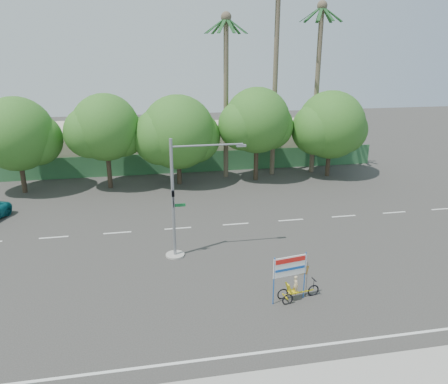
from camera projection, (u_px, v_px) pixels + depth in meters
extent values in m
plane|color=#33302D|center=(230.00, 287.00, 22.40)|extent=(120.00, 120.00, 0.00)
cube|color=#336B3D|center=(186.00, 162.00, 42.10)|extent=(38.00, 0.08, 2.00)
cube|color=beige|center=(83.00, 146.00, 44.23)|extent=(12.00, 8.00, 4.00)
cube|color=beige|center=(255.00, 141.00, 47.42)|extent=(14.00, 8.00, 3.60)
cylinder|color=#473828|center=(22.00, 172.00, 36.16)|extent=(0.40, 0.40, 3.52)
sphere|color=#26591A|center=(16.00, 134.00, 35.14)|extent=(6.00, 6.00, 6.00)
sphere|color=#26591A|center=(36.00, 139.00, 35.83)|extent=(4.32, 4.32, 4.32)
cylinder|color=#473828|center=(109.00, 167.00, 37.34)|extent=(0.40, 0.40, 3.74)
sphere|color=#26591A|center=(105.00, 127.00, 36.25)|extent=(5.60, 5.60, 5.60)
sphere|color=#26591A|center=(122.00, 133.00, 36.94)|extent=(4.03, 4.03, 4.03)
sphere|color=#26591A|center=(90.00, 132.00, 35.91)|extent=(4.26, 4.26, 4.26)
cylinder|color=#473828|center=(179.00, 166.00, 38.46)|extent=(0.40, 0.40, 3.30)
sphere|color=#26591A|center=(178.00, 132.00, 37.50)|extent=(6.40, 6.40, 6.40)
sphere|color=#26591A|center=(194.00, 137.00, 38.19)|extent=(4.61, 4.61, 4.61)
sphere|color=#26591A|center=(161.00, 137.00, 37.11)|extent=(4.86, 4.86, 4.86)
cylinder|color=#473828|center=(256.00, 159.00, 39.58)|extent=(0.40, 0.40, 3.87)
sphere|color=#26591A|center=(257.00, 120.00, 38.45)|extent=(5.80, 5.80, 5.80)
sphere|color=#26591A|center=(270.00, 126.00, 39.16)|extent=(4.18, 4.18, 4.18)
sphere|color=#26591A|center=(243.00, 125.00, 38.11)|extent=(4.41, 4.41, 4.41)
cylinder|color=#473828|center=(328.00, 158.00, 40.87)|extent=(0.40, 0.40, 3.43)
sphere|color=#26591A|center=(331.00, 125.00, 39.87)|extent=(6.20, 6.20, 6.20)
sphere|color=#26591A|center=(343.00, 130.00, 40.56)|extent=(4.46, 4.46, 4.46)
sphere|color=#26591A|center=(317.00, 129.00, 39.49)|extent=(4.71, 4.71, 4.71)
cylinder|color=#70604C|center=(275.00, 83.00, 39.22)|extent=(0.44, 0.44, 17.00)
cylinder|color=#70604C|center=(316.00, 94.00, 40.24)|extent=(0.44, 0.44, 15.00)
sphere|color=#70604C|center=(322.00, 6.00, 37.83)|extent=(0.90, 0.90, 0.90)
cube|color=#1C4C21|center=(332.00, 14.00, 38.21)|extent=(1.91, 0.28, 1.36)
cube|color=#1C4C21|center=(327.00, 14.00, 38.73)|extent=(1.65, 1.44, 1.36)
cube|color=#1C4C21|center=(319.00, 14.00, 38.94)|extent=(0.61, 1.93, 1.36)
cube|color=#1C4C21|center=(313.00, 14.00, 38.72)|extent=(1.20, 1.80, 1.36)
cube|color=#1C4C21|center=(311.00, 14.00, 38.19)|extent=(1.89, 0.92, 1.36)
cube|color=#1C4C21|center=(313.00, 13.00, 37.59)|extent=(1.89, 0.92, 1.36)
cube|color=#1C4C21|center=(320.00, 13.00, 37.20)|extent=(1.20, 1.80, 1.36)
cube|color=#1C4C21|center=(328.00, 13.00, 37.21)|extent=(0.61, 1.93, 1.36)
cube|color=#1C4C21|center=(332.00, 13.00, 37.61)|extent=(1.65, 1.44, 1.36)
cylinder|color=#70604C|center=(226.00, 101.00, 38.92)|extent=(0.44, 0.44, 14.00)
sphere|color=#70604C|center=(226.00, 17.00, 36.68)|extent=(0.90, 0.90, 0.90)
cube|color=#1C4C21|center=(237.00, 25.00, 37.05)|extent=(1.91, 0.28, 1.36)
cube|color=#1C4C21|center=(233.00, 26.00, 37.58)|extent=(1.65, 1.44, 1.36)
cube|color=#1C4C21|center=(226.00, 26.00, 37.78)|extent=(0.61, 1.93, 1.36)
cube|color=#1C4C21|center=(219.00, 26.00, 37.57)|extent=(1.20, 1.80, 1.36)
cube|color=#1C4C21|center=(215.00, 25.00, 37.03)|extent=(1.89, 0.92, 1.36)
cube|color=#1C4C21|center=(216.00, 25.00, 36.43)|extent=(1.89, 0.92, 1.36)
cube|color=#1C4C21|center=(222.00, 25.00, 36.05)|extent=(1.20, 1.80, 1.36)
cube|color=#1C4C21|center=(230.00, 25.00, 36.05)|extent=(0.61, 1.93, 1.36)
cube|color=#1C4C21|center=(236.00, 25.00, 36.45)|extent=(1.65, 1.44, 1.36)
cylinder|color=gray|center=(175.00, 255.00, 25.67)|extent=(1.10, 1.10, 0.10)
cylinder|color=gray|center=(173.00, 200.00, 24.57)|extent=(0.18, 0.18, 7.00)
cylinder|color=gray|center=(207.00, 145.00, 23.94)|extent=(4.00, 0.10, 0.10)
cube|color=gray|center=(241.00, 146.00, 24.30)|extent=(0.55, 0.20, 0.12)
imported|color=black|center=(173.00, 199.00, 24.33)|extent=(0.16, 0.20, 1.00)
cube|color=#14662D|center=(179.00, 205.00, 24.74)|extent=(0.70, 0.04, 0.18)
torus|color=black|center=(313.00, 290.00, 21.53)|extent=(0.62, 0.17, 0.62)
torus|color=black|center=(283.00, 294.00, 21.26)|extent=(0.58, 0.16, 0.58)
torus|color=black|center=(288.00, 300.00, 20.80)|extent=(0.58, 0.16, 0.58)
cube|color=gold|center=(299.00, 292.00, 21.26)|extent=(1.55, 0.31, 0.05)
cube|color=gold|center=(285.00, 296.00, 21.02)|extent=(0.15, 0.55, 0.05)
cube|color=gold|center=(293.00, 292.00, 21.10)|extent=(0.52, 0.46, 0.05)
cube|color=gold|center=(289.00, 288.00, 20.93)|extent=(0.27, 0.41, 0.50)
cylinder|color=black|center=(314.00, 284.00, 21.41)|extent=(0.03, 0.03, 0.50)
cube|color=black|center=(314.00, 280.00, 21.33)|extent=(0.11, 0.41, 0.04)
imported|color=#CCB284|center=(296.00, 285.00, 21.03)|extent=(0.29, 0.40, 0.99)
cylinder|color=blue|center=(274.00, 281.00, 20.50)|extent=(0.06, 0.06, 2.47)
cylinder|color=blue|center=(305.00, 275.00, 21.04)|extent=(0.06, 0.06, 2.47)
cube|color=white|center=(290.00, 266.00, 20.57)|extent=(1.72, 0.34, 1.01)
cube|color=red|center=(291.00, 260.00, 20.44)|extent=(1.54, 0.27, 0.24)
cube|color=blue|center=(290.00, 269.00, 20.58)|extent=(1.54, 0.27, 0.13)
cylinder|color=black|center=(307.00, 280.00, 21.18)|extent=(0.02, 0.02, 1.92)
cube|color=red|center=(302.00, 270.00, 20.88)|extent=(0.80, 0.15, 0.60)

